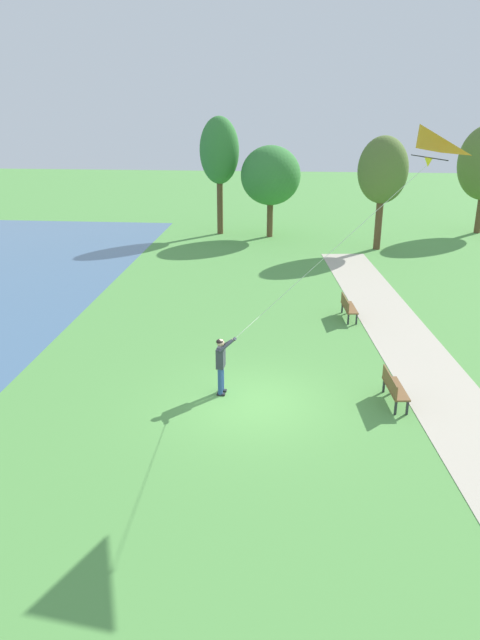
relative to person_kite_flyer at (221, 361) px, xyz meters
The scene contains 9 objects.
ground_plane 1.50m from the person_kite_flyer, 26.33° to the right, with size 120.00×120.00×0.00m, color #569947.
walkway_path 6.71m from the person_kite_flyer, 13.27° to the left, with size 2.40×32.00×0.02m, color #B7AD99.
person_kite_flyer is the anchor object (origin of this frame).
flying_kite 7.76m from the person_kite_flyer, ahead, with size 5.13×1.85×5.76m.
park_bench_near_walkway 4.97m from the person_kite_flyer, ahead, with size 0.59×1.54×0.88m.
park_bench_far_walkway 8.04m from the person_kite_flyer, 58.23° to the left, with size 0.59×1.54×0.88m.
tree_treeline_center 20.39m from the person_kite_flyer, 69.91° to the left, with size 2.81×2.67×6.39m.
tree_lakeside_far 21.92m from the person_kite_flyer, 88.68° to the left, with size 3.71×3.68×5.65m.
tree_treeline_right 22.89m from the person_kite_flyer, 97.05° to the left, with size 2.48×2.19×7.32m.
Camera 1 is at (0.95, -14.90, 8.10)m, focal length 32.86 mm.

